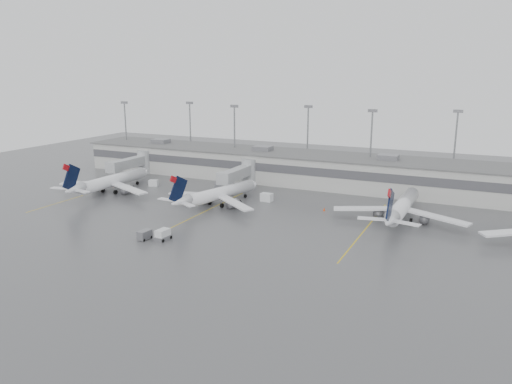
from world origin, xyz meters
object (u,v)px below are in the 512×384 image
at_px(jet_mid_left, 217,194).
at_px(jet_mid_right, 402,207).
at_px(baggage_tug, 163,236).
at_px(jet_far_left, 110,181).

relative_size(jet_mid_left, jet_mid_right, 0.91).
bearing_deg(baggage_tug, jet_far_left, 148.50).
bearing_deg(jet_mid_left, jet_far_left, -164.05).
relative_size(jet_far_left, baggage_tug, 9.30).
height_order(jet_mid_left, baggage_tug, jet_mid_left).
xyz_separation_m(jet_far_left, jet_mid_right, (70.89, 5.92, 0.02)).
xyz_separation_m(jet_far_left, jet_mid_left, (30.67, 0.55, -0.20)).
relative_size(jet_mid_left, baggage_tug, 8.52).
bearing_deg(baggage_tug, jet_mid_right, 43.59).
distance_m(jet_far_left, jet_mid_right, 71.14).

